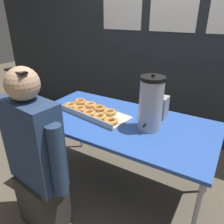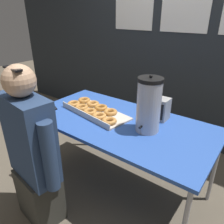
{
  "view_description": "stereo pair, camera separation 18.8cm",
  "coord_description": "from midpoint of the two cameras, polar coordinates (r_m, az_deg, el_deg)",
  "views": [
    {
      "loc": [
        0.79,
        -1.46,
        1.58
      ],
      "look_at": [
        -0.08,
        0.0,
        0.79
      ],
      "focal_mm": 35.0,
      "sensor_mm": 36.0,
      "label": 1
    },
    {
      "loc": [
        0.95,
        -1.36,
        1.58
      ],
      "look_at": [
        -0.08,
        0.0,
        0.79
      ],
      "focal_mm": 35.0,
      "sensor_mm": 36.0,
      "label": 2
    }
  ],
  "objects": [
    {
      "name": "ground_plane",
      "position": [
        2.29,
        4.15,
        -18.86
      ],
      "size": [
        12.0,
        12.0,
        0.0
      ],
      "primitive_type": "plane",
      "color": "brown"
    },
    {
      "name": "back_wall",
      "position": [
        2.82,
        20.14,
        18.72
      ],
      "size": [
        6.0,
        0.11,
        2.69
      ],
      "color": "#23282D",
      "rests_on": "ground"
    },
    {
      "name": "folding_table",
      "position": [
        1.88,
        4.8,
        -3.47
      ],
      "size": [
        1.59,
        0.82,
        0.73
      ],
      "color": "#2D56B2",
      "rests_on": "ground"
    },
    {
      "name": "donut_box",
      "position": [
        2.0,
        -2.06,
        0.43
      ],
      "size": [
        0.7,
        0.38,
        0.05
      ],
      "rotation": [
        0.0,
        0.0,
        -0.16
      ],
      "color": "beige",
      "rests_on": "folding_table"
    },
    {
      "name": "coffee_urn",
      "position": [
        1.66,
        12.74,
        1.65
      ],
      "size": [
        0.19,
        0.21,
        0.45
      ],
      "color": "#B7B7BC",
      "rests_on": "folding_table"
    },
    {
      "name": "cell_phone",
      "position": [
        2.12,
        -13.84,
        0.64
      ],
      "size": [
        0.13,
        0.17,
        0.01
      ],
      "rotation": [
        0.0,
        0.0,
        -0.41
      ],
      "color": "black",
      "rests_on": "folding_table"
    },
    {
      "name": "space_heater",
      "position": [
        1.93,
        14.85,
        0.88
      ],
      "size": [
        0.17,
        0.13,
        0.19
      ],
      "color": "#9E9E9E",
      "rests_on": "folding_table"
    },
    {
      "name": "person_seated",
      "position": [
        1.72,
        -17.04,
        -10.81
      ],
      "size": [
        0.6,
        0.29,
        1.29
      ],
      "rotation": [
        0.0,
        0.0,
        3.02
      ],
      "color": "#33332D",
      "rests_on": "ground"
    }
  ]
}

